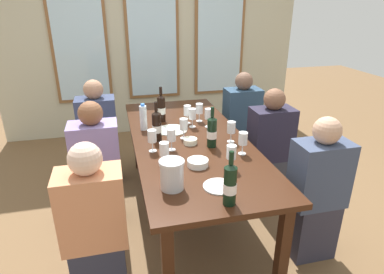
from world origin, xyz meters
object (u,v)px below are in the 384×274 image
white_plate_1 (219,186)px  wine_bottle_1 (161,108)px  wine_glass_6 (171,136)px  wine_glass_9 (152,137)px  white_plate_0 (172,130)px  wine_glass_0 (231,128)px  wine_bottle_0 (157,126)px  metal_pitcher (172,174)px  tasting_bowl_1 (190,141)px  wine_glass_2 (199,109)px  seated_person_0 (95,231)px  seated_person_2 (99,136)px  wine_glass_7 (164,150)px  wine_glass_10 (184,125)px  wine_glass_4 (187,111)px  wine_bottle_2 (212,132)px  wine_glass_3 (192,115)px  wine_glass_8 (208,115)px  seated_person_5 (269,150)px  wine_glass_1 (231,153)px  seated_person_3 (241,124)px  wine_glass_5 (243,140)px  dining_table (189,146)px  wine_bottle_3 (230,184)px  tasting_bowl_0 (198,163)px  seated_person_1 (316,194)px  seated_person_4 (97,170)px

white_plate_1 → wine_bottle_1: (-0.16, 1.27, 0.13)m
wine_glass_6 → wine_glass_9: bearing=174.9°
white_plate_0 → wine_glass_0: 0.57m
wine_bottle_0 → wine_bottle_1: (0.11, 0.45, 0.00)m
metal_pitcher → wine_glass_0: (0.60, 0.59, 0.03)m
tasting_bowl_1 → wine_glass_2: (0.21, 0.50, 0.10)m
white_plate_1 → wine_glass_9: bearing=118.0°
wine_glass_6 → seated_person_0: (-0.58, -0.58, -0.33)m
seated_person_2 → tasting_bowl_1: bearing=-49.2°
metal_pitcher → wine_glass_7: (0.00, 0.31, 0.03)m
wine_glass_10 → wine_glass_4: bearing=72.3°
wine_bottle_2 → wine_glass_3: wine_bottle_2 is taller
white_plate_0 → wine_glass_7: 0.67m
tasting_bowl_1 → wine_glass_8: size_ratio=0.64×
wine_glass_3 → wine_glass_8: same height
wine_glass_2 → seated_person_5: (0.58, -0.35, -0.33)m
wine_glass_1 → seated_person_3: (0.62, 1.33, -0.33)m
wine_glass_5 → wine_bottle_0: bearing=145.0°
wine_glass_0 → wine_glass_9: size_ratio=1.00×
seated_person_5 → wine_glass_9: bearing=-169.0°
wine_bottle_0 → wine_glass_4: 0.47m
wine_glass_7 → seated_person_5: size_ratio=0.16×
wine_bottle_2 → seated_person_0: 1.12m
dining_table → wine_glass_2: bearing=64.1°
seated_person_0 → seated_person_5: 1.74m
dining_table → wine_bottle_3: 1.00m
tasting_bowl_0 → wine_glass_8: wine_glass_8 is taller
tasting_bowl_0 → wine_glass_8: bearing=68.2°
white_plate_1 → wine_glass_7: 0.48m
wine_glass_6 → wine_glass_10: same height
wine_glass_0 → wine_glass_8: same height
wine_glass_4 → wine_glass_7: bearing=-113.6°
white_plate_1 → seated_person_1: 0.81m
wine_bottle_3 → wine_glass_8: wine_bottle_3 is taller
white_plate_1 → wine_bottle_2: (0.13, 0.60, 0.12)m
wine_glass_10 → dining_table: bearing=-15.4°
wine_glass_3 → wine_glass_5: same height
wine_bottle_3 → wine_glass_1: 0.43m
wine_bottle_3 → seated_person_3: bearing=66.0°
white_plate_0 → metal_pitcher: size_ratio=1.43×
wine_bottle_1 → seated_person_4: seated_person_4 is taller
white_plate_1 → wine_glass_1: wine_glass_1 is taller
seated_person_5 → white_plate_1: bearing=-132.7°
wine_bottle_3 → wine_glass_0: bearing=69.7°
wine_glass_0 → wine_glass_2: 0.55m
wine_glass_0 → wine_glass_10: bearing=155.9°
wine_bottle_3 → wine_glass_4: bearing=87.3°
tasting_bowl_1 → wine_glass_3: (0.11, 0.37, 0.09)m
wine_bottle_2 → wine_glass_4: wine_bottle_2 is taller
wine_bottle_2 → wine_glass_9: size_ratio=1.87×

